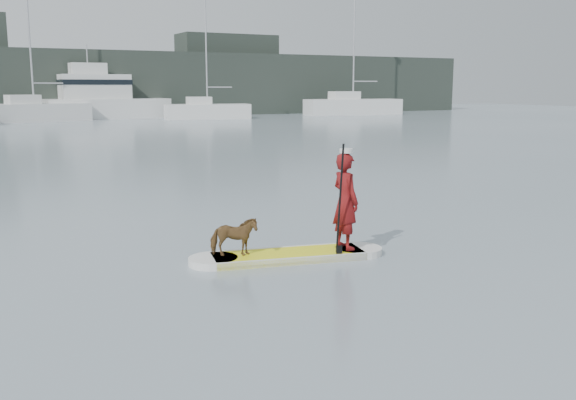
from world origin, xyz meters
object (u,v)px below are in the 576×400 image
paddler (345,201)px  sailboat_d (34,110)px  paddleboard (288,256)px  sailboat_f (352,105)px  motor_yacht_a (102,98)px  dog (234,237)px  sailboat_e (207,110)px

paddler → sailboat_d: sailboat_d is taller
paddleboard → sailboat_f: sailboat_f is taller
sailboat_f → motor_yacht_a: (-23.68, 3.55, 0.80)m
paddleboard → dog: dog is taller
motor_yacht_a → paddleboard: bearing=-100.3°
sailboat_d → sailboat_e: size_ratio=1.20×
paddler → sailboat_f: size_ratio=0.11×
paddleboard → sailboat_e: sailboat_e is taller
dog → motor_yacht_a: bearing=12.0°
dog → sailboat_d: size_ratio=0.06×
dog → sailboat_f: size_ratio=0.05×
paddleboard → paddler: 1.33m
sailboat_d → sailboat_f: (29.57, -1.55, 0.07)m
paddleboard → dog: (-0.88, 0.20, 0.38)m
paddleboard → paddler: (0.97, -0.22, 0.87)m
sailboat_d → sailboat_f: 29.61m
paddleboard → dog: size_ratio=4.27×
paddleboard → motor_yacht_a: 49.01m
dog → sailboat_d: sailboat_d is taller
dog → sailboat_e: (15.98, 43.59, 0.31)m
paddler → sailboat_d: 46.67m
dog → motor_yacht_a: 48.94m
paddler → sailboat_e: sailboat_e is taller
paddleboard → sailboat_f: (30.88, 44.89, 0.91)m
sailboat_d → dog: bearing=-103.3°
paddleboard → sailboat_f: 54.49m
motor_yacht_a → sailboat_d: bearing=-163.1°
paddleboard → sailboat_d: bearing=101.1°
dog → motor_yacht_a: (8.08, 48.25, 1.33)m
paddleboard → paddler: bearing=0.0°
paddleboard → sailboat_d: sailboat_d is taller
dog → motor_yacht_a: size_ratio=0.07×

